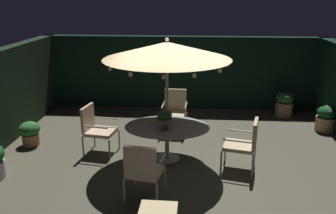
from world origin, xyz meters
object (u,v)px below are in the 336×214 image
(potted_plant_back_center, at_px, (30,132))
(potted_plant_right_near, at_px, (326,118))
(patio_dining_table, at_px, (167,131))
(patio_chair_northeast, at_px, (96,126))
(centerpiece_planter, at_px, (164,118))
(potted_plant_front_corner, at_px, (284,104))
(patio_umbrella, at_px, (167,51))
(patio_chair_east, at_px, (143,168))
(ottoman_footrest, at_px, (158,213))
(patio_chair_north, at_px, (175,109))
(patio_chair_southeast, at_px, (245,142))

(potted_plant_back_center, xyz_separation_m, potted_plant_right_near, (6.95, 1.40, 0.01))
(patio_dining_table, relative_size, patio_chair_northeast, 1.66)
(centerpiece_planter, relative_size, potted_plant_right_near, 0.67)
(patio_dining_table, xyz_separation_m, potted_plant_front_corner, (3.05, 2.97, -0.28))
(potted_plant_back_center, bearing_deg, patio_umbrella, -9.50)
(patio_chair_northeast, height_order, potted_plant_right_near, patio_chair_northeast)
(patio_chair_east, height_order, ottoman_footrest, patio_chair_east)
(patio_chair_north, height_order, ottoman_footrest, patio_chair_north)
(centerpiece_planter, relative_size, ottoman_footrest, 0.78)
(patio_umbrella, bearing_deg, patio_chair_north, 87.18)
(patio_chair_southeast, bearing_deg, patio_chair_east, -146.84)
(patio_umbrella, height_order, patio_chair_north, patio_umbrella)
(patio_umbrella, height_order, patio_chair_northeast, patio_umbrella)
(patio_chair_north, bearing_deg, potted_plant_right_near, 5.56)
(patio_dining_table, distance_m, potted_plant_front_corner, 4.26)
(potted_plant_front_corner, bearing_deg, potted_plant_back_center, -158.40)
(patio_chair_north, xyz_separation_m, potted_plant_back_center, (-3.21, -1.03, -0.30))
(patio_dining_table, height_order, patio_chair_southeast, patio_chair_southeast)
(ottoman_footrest, bearing_deg, patio_chair_southeast, 55.00)
(patio_chair_north, relative_size, potted_plant_front_corner, 1.53)
(patio_dining_table, distance_m, potted_plant_right_near, 4.28)
(patio_chair_northeast, height_order, potted_plant_back_center, patio_chair_northeast)
(centerpiece_planter, distance_m, patio_chair_northeast, 1.61)
(patio_dining_table, distance_m, patio_chair_northeast, 1.56)
(centerpiece_planter, bearing_deg, potted_plant_back_center, 167.40)
(patio_umbrella, bearing_deg, potted_plant_right_near, 26.74)
(patio_chair_east, bearing_deg, potted_plant_back_center, 144.23)
(patio_chair_northeast, bearing_deg, patio_dining_table, -9.43)
(patio_chair_east, bearing_deg, patio_umbrella, 79.64)
(ottoman_footrest, height_order, potted_plant_back_center, potted_plant_back_center)
(potted_plant_right_near, bearing_deg, patio_chair_northeast, -162.71)
(centerpiece_planter, height_order, patio_chair_southeast, centerpiece_planter)
(patio_chair_north, bearing_deg, patio_chair_east, -96.59)
(patio_chair_east, height_order, potted_plant_back_center, patio_chair_east)
(patio_chair_east, xyz_separation_m, patio_chair_southeast, (1.80, 1.17, 0.02))
(patio_chair_northeast, relative_size, potted_plant_right_near, 1.66)
(patio_dining_table, xyz_separation_m, patio_chair_southeast, (1.52, -0.36, -0.03))
(patio_chair_north, relative_size, potted_plant_right_near, 1.69)
(centerpiece_planter, bearing_deg, potted_plant_right_near, 28.46)
(patio_chair_east, xyz_separation_m, potted_plant_back_center, (-2.85, 2.05, -0.28))
(potted_plant_back_center, relative_size, potted_plant_front_corner, 0.80)
(centerpiece_planter, relative_size, patio_chair_northeast, 0.40)
(patio_chair_east, height_order, potted_plant_front_corner, patio_chair_east)
(potted_plant_front_corner, bearing_deg, patio_umbrella, -135.71)
(centerpiece_planter, distance_m, patio_chair_east, 1.44)
(potted_plant_back_center, bearing_deg, patio_chair_east, -35.77)
(patio_chair_northeast, height_order, ottoman_footrest, patio_chair_northeast)
(patio_dining_table, xyz_separation_m, ottoman_footrest, (0.05, -2.45, -0.26))
(patio_chair_southeast, bearing_deg, patio_umbrella, 166.74)
(patio_chair_northeast, xyz_separation_m, patio_chair_east, (1.26, -1.79, -0.01))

